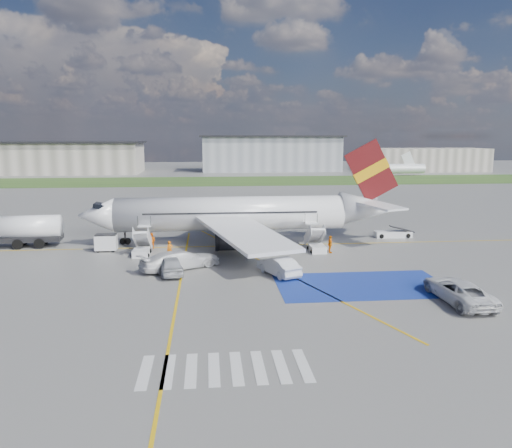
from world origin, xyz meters
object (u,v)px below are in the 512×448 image
object	(u,v)px
van_white_a	(458,287)
van_white_b	(180,257)
gpu_cart	(106,243)
belt_loader	(393,234)
airliner	(243,213)
car_silver_b	(279,266)
car_silver_a	(171,265)
fuel_tanker	(13,234)

from	to	relation	value
van_white_a	van_white_b	size ratio (longest dim) A/B	1.01
gpu_cart	belt_loader	distance (m)	33.72
gpu_cart	van_white_b	size ratio (longest dim) A/B	0.39
gpu_cart	van_white_a	bearing A→B (deg)	-33.32
airliner	car_silver_b	size ratio (longest dim) A/B	7.34
belt_loader	car_silver_a	distance (m)	29.54
fuel_tanker	gpu_cart	size ratio (longest dim) A/B	4.65
belt_loader	airliner	bearing A→B (deg)	-175.63
gpu_cart	van_white_a	xyz separation A→B (m)	(29.43, -19.38, 0.26)
car_silver_a	car_silver_b	world-z (taller)	car_silver_a
fuel_tanker	van_white_b	size ratio (longest dim) A/B	1.80
gpu_cart	belt_loader	world-z (taller)	gpu_cart
car_silver_a	van_white_b	size ratio (longest dim) A/B	0.83
airliner	car_silver_a	world-z (taller)	airliner
gpu_cart	belt_loader	size ratio (longest dim) A/B	0.47
fuel_tanker	airliner	bearing A→B (deg)	-3.66
van_white_b	car_silver_b	bearing A→B (deg)	-137.76
van_white_b	fuel_tanker	bearing A→B (deg)	30.84
belt_loader	van_white_b	xyz separation A→B (m)	(-25.15, -12.37, 0.79)
fuel_tanker	car_silver_b	bearing A→B (deg)	-31.04
car_silver_b	van_white_a	bearing A→B (deg)	122.65
fuel_tanker	belt_loader	xyz separation A→B (m)	(44.08, 1.27, -1.13)
airliner	belt_loader	world-z (taller)	airliner
car_silver_a	belt_loader	bearing A→B (deg)	-160.89
gpu_cart	car_silver_b	distance (m)	20.36
airliner	van_white_b	bearing A→B (deg)	-120.71
car_silver_b	van_white_b	distance (m)	9.29
fuel_tanker	van_white_a	xyz separation A→B (m)	(40.07, -22.43, -0.38)
fuel_tanker	car_silver_a	xyz separation A→B (m)	(18.17, -12.89, -0.65)
airliner	car_silver_b	xyz separation A→B (m)	(2.09, -14.29, -2.57)
belt_loader	gpu_cart	bearing A→B (deg)	-171.70
van_white_b	van_white_a	bearing A→B (deg)	-146.94
airliner	van_white_a	xyz separation A→B (m)	(14.45, -22.59, -2.29)
gpu_cart	van_white_a	world-z (taller)	van_white_a
car_silver_b	belt_loader	bearing A→B (deg)	-160.21
fuel_tanker	gpu_cart	xyz separation A→B (m)	(10.64, -3.05, -0.64)
car_silver_a	gpu_cart	bearing A→B (deg)	-62.15
airliner	fuel_tanker	bearing A→B (deg)	-179.64
belt_loader	van_white_a	size ratio (longest dim) A/B	0.81
van_white_a	van_white_b	xyz separation A→B (m)	(-21.14, 11.32, 0.04)
belt_loader	fuel_tanker	bearing A→B (deg)	-177.41
car_silver_b	van_white_b	xyz separation A→B (m)	(-8.78, 3.02, 0.32)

